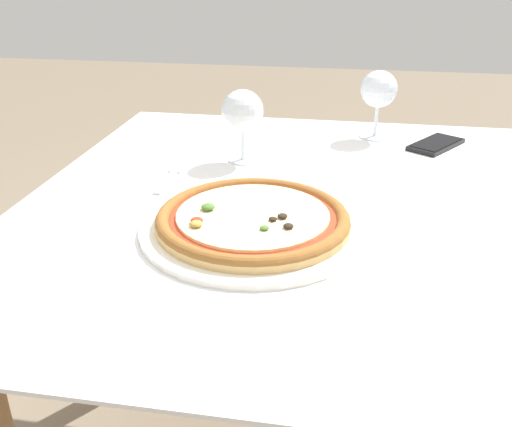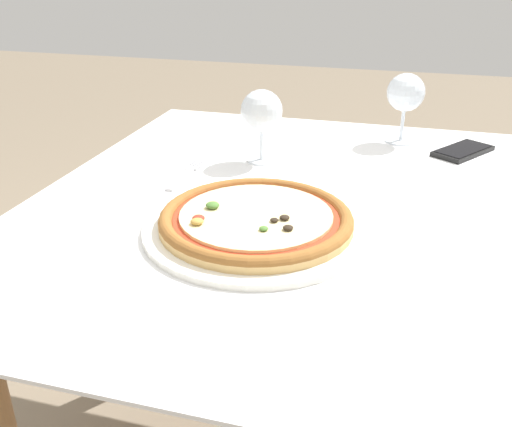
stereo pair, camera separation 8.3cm
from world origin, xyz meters
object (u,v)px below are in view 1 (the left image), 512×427
at_px(fork, 174,176).
at_px(wine_glass_far_right, 245,112).
at_px(cell_phone, 438,144).
at_px(pizza_plate, 256,221).
at_px(wine_glass_far_left, 381,91).
at_px(dining_table, 344,248).

bearing_deg(fork, wine_glass_far_right, 43.86).
bearing_deg(cell_phone, pizza_plate, -124.76).
bearing_deg(fork, cell_phone, 27.85).
height_order(pizza_plate, wine_glass_far_left, wine_glass_far_left).
xyz_separation_m(fork, cell_phone, (0.53, 0.28, 0.00)).
bearing_deg(dining_table, wine_glass_far_right, 139.19).
bearing_deg(dining_table, pizza_plate, -137.23).
distance_m(fork, cell_phone, 0.60).
distance_m(fork, wine_glass_far_left, 0.52).
xyz_separation_m(fork, wine_glass_far_left, (0.40, 0.33, 0.11)).
height_order(dining_table, wine_glass_far_right, wine_glass_far_right).
xyz_separation_m(dining_table, wine_glass_far_left, (0.06, 0.40, 0.20)).
distance_m(dining_table, fork, 0.36).
relative_size(wine_glass_far_right, cell_phone, 0.94).
relative_size(dining_table, cell_phone, 7.13).
relative_size(fork, wine_glass_far_right, 1.13).
xyz_separation_m(pizza_plate, fork, (-0.20, 0.20, -0.01)).
relative_size(pizza_plate, cell_phone, 2.25).
distance_m(fork, wine_glass_far_right, 0.20).
distance_m(wine_glass_far_right, cell_phone, 0.45).
xyz_separation_m(wine_glass_far_left, cell_phone, (0.13, -0.05, -0.10)).
height_order(wine_glass_far_right, cell_phone, wine_glass_far_right).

